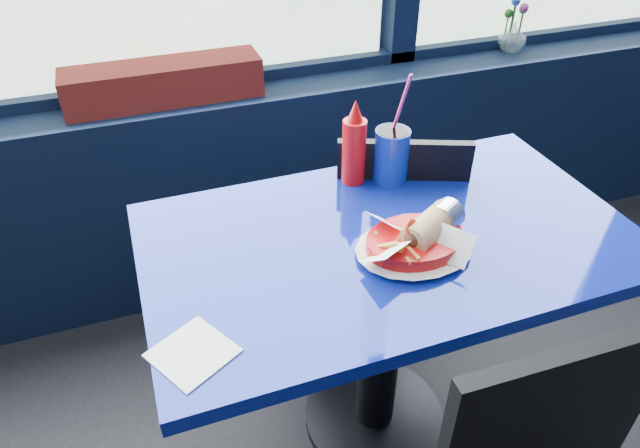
{
  "coord_description": "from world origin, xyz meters",
  "views": [
    {
      "loc": [
        -0.24,
        1.01,
        1.6
      ],
      "look_at": [
        0.11,
        1.98,
        0.84
      ],
      "focal_mm": 32.0,
      "sensor_mm": 36.0,
      "label": 1
    }
  ],
  "objects_px": {
    "soda_cup": "(391,155)",
    "food_basket": "(417,240)",
    "near_table": "(385,289)",
    "ketchup_bottle": "(354,147)",
    "flower_vase": "(513,34)",
    "planter_box": "(164,82)",
    "chair_near_back": "(370,231)"
  },
  "relations": [
    {
      "from": "soda_cup",
      "to": "food_basket",
      "type": "bearing_deg",
      "value": -104.11
    },
    {
      "from": "near_table",
      "to": "ketchup_bottle",
      "type": "xyz_separation_m",
      "value": [
        0.01,
        0.26,
        0.29
      ]
    },
    {
      "from": "flower_vase",
      "to": "soda_cup",
      "type": "bearing_deg",
      "value": -142.2
    },
    {
      "from": "near_table",
      "to": "planter_box",
      "type": "height_order",
      "value": "planter_box"
    },
    {
      "from": "planter_box",
      "to": "flower_vase",
      "type": "height_order",
      "value": "flower_vase"
    },
    {
      "from": "flower_vase",
      "to": "ketchup_bottle",
      "type": "distance_m",
      "value": 1.12
    },
    {
      "from": "planter_box",
      "to": "flower_vase",
      "type": "xyz_separation_m",
      "value": [
        1.36,
        0.01,
        0.01
      ]
    },
    {
      "from": "food_basket",
      "to": "soda_cup",
      "type": "relative_size",
      "value": 0.83
    },
    {
      "from": "planter_box",
      "to": "food_basket",
      "type": "height_order",
      "value": "planter_box"
    },
    {
      "from": "planter_box",
      "to": "food_basket",
      "type": "relative_size",
      "value": 2.37
    },
    {
      "from": "food_basket",
      "to": "ketchup_bottle",
      "type": "height_order",
      "value": "ketchup_bottle"
    },
    {
      "from": "planter_box",
      "to": "flower_vase",
      "type": "relative_size",
      "value": 2.78
    },
    {
      "from": "near_table",
      "to": "chair_near_back",
      "type": "height_order",
      "value": "chair_near_back"
    },
    {
      "from": "flower_vase",
      "to": "ketchup_bottle",
      "type": "xyz_separation_m",
      "value": [
        -0.94,
        -0.62,
        -0.01
      ]
    },
    {
      "from": "chair_near_back",
      "to": "ketchup_bottle",
      "type": "xyz_separation_m",
      "value": [
        -0.1,
        -0.07,
        0.36
      ]
    },
    {
      "from": "near_table",
      "to": "food_basket",
      "type": "relative_size",
      "value": 4.45
    },
    {
      "from": "soda_cup",
      "to": "chair_near_back",
      "type": "bearing_deg",
      "value": 90.75
    },
    {
      "from": "chair_near_back",
      "to": "soda_cup",
      "type": "distance_m",
      "value": 0.35
    },
    {
      "from": "flower_vase",
      "to": "food_basket",
      "type": "bearing_deg",
      "value": -133.66
    },
    {
      "from": "chair_near_back",
      "to": "ketchup_bottle",
      "type": "distance_m",
      "value": 0.38
    },
    {
      "from": "planter_box",
      "to": "food_basket",
      "type": "xyz_separation_m",
      "value": [
        0.45,
        -0.94,
        -0.08
      ]
    },
    {
      "from": "food_basket",
      "to": "soda_cup",
      "type": "xyz_separation_m",
      "value": [
        0.08,
        0.31,
        0.05
      ]
    },
    {
      "from": "ketchup_bottle",
      "to": "soda_cup",
      "type": "relative_size",
      "value": 0.75
    },
    {
      "from": "near_table",
      "to": "soda_cup",
      "type": "distance_m",
      "value": 0.37
    },
    {
      "from": "ketchup_bottle",
      "to": "soda_cup",
      "type": "bearing_deg",
      "value": -16.97
    },
    {
      "from": "near_table",
      "to": "flower_vase",
      "type": "xyz_separation_m",
      "value": [
        0.94,
        0.88,
        0.3
      ]
    },
    {
      "from": "planter_box",
      "to": "ketchup_bottle",
      "type": "distance_m",
      "value": 0.74
    },
    {
      "from": "flower_vase",
      "to": "food_basket",
      "type": "relative_size",
      "value": 0.85
    },
    {
      "from": "planter_box",
      "to": "soda_cup",
      "type": "height_order",
      "value": "soda_cup"
    },
    {
      "from": "flower_vase",
      "to": "ketchup_bottle",
      "type": "bearing_deg",
      "value": -146.51
    },
    {
      "from": "planter_box",
      "to": "food_basket",
      "type": "bearing_deg",
      "value": -64.84
    },
    {
      "from": "flower_vase",
      "to": "near_table",
      "type": "bearing_deg",
      "value": -136.96
    }
  ]
}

